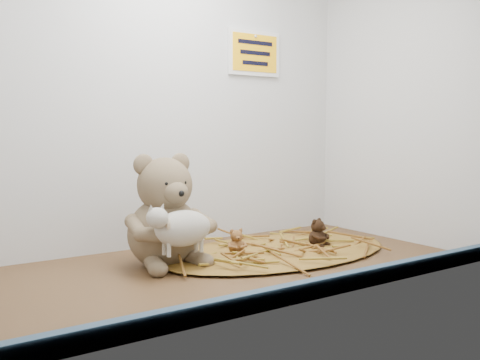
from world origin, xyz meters
TOP-DOWN VIEW (x-y plane):
  - alcove_shell at (0.00, 9.00)cm, footprint 120.40×60.20cm
  - front_rail at (0.00, -28.80)cm, footprint 119.28×2.20cm
  - straw_bed at (20.06, 4.47)cm, footprint 66.29×38.49cm
  - main_teddy at (-9.55, 10.56)cm, footprint 21.41×22.60cm
  - toy_lamb at (-9.55, 1.05)cm, footprint 17.62×10.76cm
  - mini_teddy_tan at (8.55, 6.74)cm, footprint 6.48×6.66cm
  - mini_teddy_brown at (31.56, 2.19)cm, footprint 7.76×7.96cm
  - wall_sign at (30.00, 29.40)cm, footprint 16.00×1.20cm

SIDE VIEW (x-z plane):
  - straw_bed at x=20.06cm, z-range 0.00..1.28cm
  - front_rail at x=0.00cm, z-range 0.00..3.60cm
  - mini_teddy_tan at x=8.55cm, z-range 1.28..7.56cm
  - mini_teddy_brown at x=31.56cm, z-range 1.28..8.69cm
  - toy_lamb at x=-9.55cm, z-range 4.44..15.83cm
  - main_teddy at x=-9.55cm, z-range 0.00..26.51cm
  - alcove_shell at x=0.00cm, z-range -0.20..90.20cm
  - wall_sign at x=30.00cm, z-range 49.50..60.50cm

